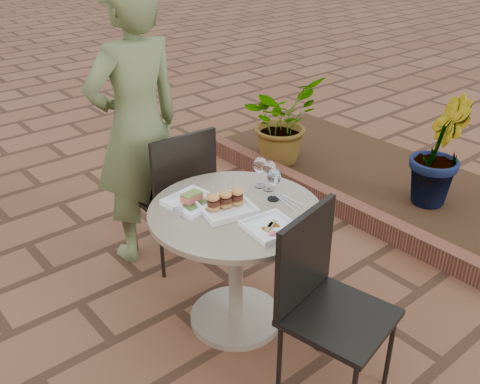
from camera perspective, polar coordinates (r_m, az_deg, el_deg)
ground at (r=3.25m, az=-6.80°, el=-12.28°), size 60.00×60.00×0.00m
cafe_table at (r=2.87m, az=-0.46°, el=-6.13°), size 0.90×0.90×0.73m
chair_far at (r=3.37m, az=-6.73°, el=0.54°), size 0.46×0.46×0.93m
chair_near at (r=2.50m, az=8.84°, el=-10.51°), size 0.52×0.52×0.93m
diner at (r=3.38m, az=-10.94°, el=6.78°), size 0.67×0.46×1.80m
plate_salmon at (r=2.78m, az=-5.13°, el=-0.97°), size 0.27×0.27×0.07m
plate_sliders at (r=2.72m, az=-1.57°, el=-1.20°), size 0.31×0.31×0.17m
plate_tuna at (r=2.57m, az=3.29°, el=-3.73°), size 0.25×0.25×0.03m
wine_glass_right at (r=2.78m, az=3.63°, el=1.52°), size 0.08×0.08×0.18m
wine_glass_mid at (r=2.91m, az=2.16°, el=2.79°), size 0.07×0.07×0.17m
wine_glass_far at (r=2.88m, az=3.15°, el=2.39°), size 0.07×0.07×0.17m
steel_ramekin at (r=2.69m, az=-6.63°, el=-2.16°), size 0.06×0.06×0.04m
cutlery_set at (r=2.81m, az=5.26°, el=-1.05°), size 0.10×0.21×0.00m
planter_curb at (r=4.28m, az=8.84°, el=-0.49°), size 0.12×3.00×0.15m
mulch_bed at (r=4.80m, az=14.41°, el=1.60°), size 1.30×3.00×0.06m
potted_plant_a at (r=4.77m, az=4.39°, el=7.62°), size 0.78×0.71×0.76m
potted_plant_b at (r=4.30m, az=20.32°, el=4.12°), size 0.56×0.51×0.84m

